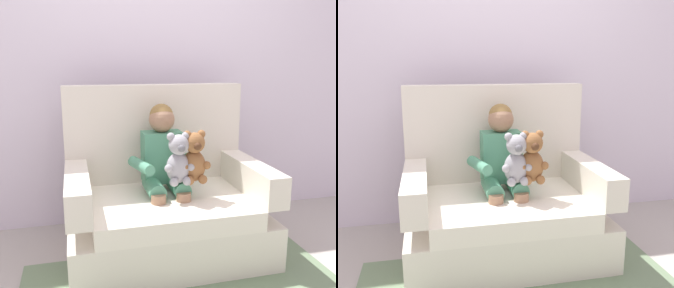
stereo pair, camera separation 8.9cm
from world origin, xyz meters
The scene contains 6 objects.
ground_plane centered at (0.00, 0.00, 0.00)m, with size 8.00×8.00×0.00m, color #ADA89E.
back_wall centered at (0.00, 0.70, 1.30)m, with size 6.00×0.10×2.60m, color silver.
armchair centered at (0.00, 0.06, 0.34)m, with size 1.27×0.86×1.10m.
seated_child centered at (0.00, 0.06, 0.62)m, with size 0.45×0.39×0.82m.
plush_grey centered at (0.05, -0.11, 0.67)m, with size 0.19×0.16×0.32m.
plush_brown centered at (0.15, -0.10, 0.68)m, with size 0.20×0.16×0.33m.
Camera 1 is at (-0.56, -2.23, 1.26)m, focal length 39.94 mm.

